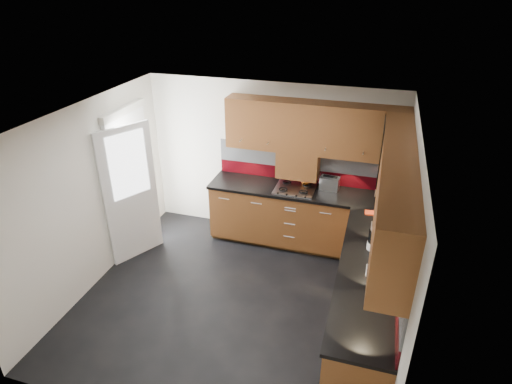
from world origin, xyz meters
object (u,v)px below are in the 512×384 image
(gas_hob, at_px, (295,189))
(food_processor, at_px, (375,240))
(toaster, at_px, (330,183))
(utensil_pot, at_px, (306,178))

(gas_hob, xyz_separation_m, food_processor, (1.18, -1.20, 0.11))
(toaster, height_order, food_processor, food_processor)
(gas_hob, relative_size, utensil_pot, 1.26)
(utensil_pot, distance_m, toaster, 0.36)
(food_processor, bearing_deg, gas_hob, 134.33)
(gas_hob, distance_m, utensil_pot, 0.27)
(utensil_pot, xyz_separation_m, food_processor, (1.05, -1.43, 0.03))
(food_processor, bearing_deg, toaster, 117.21)
(toaster, distance_m, food_processor, 1.54)
(utensil_pot, height_order, food_processor, utensil_pot)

